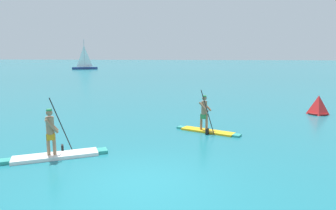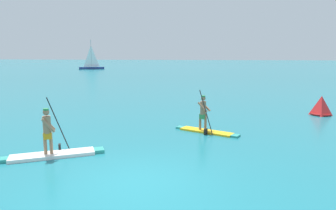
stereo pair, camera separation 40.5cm
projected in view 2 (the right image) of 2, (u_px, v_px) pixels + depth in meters
name	position (u px, v px, depth m)	size (l,w,h in m)	color
ground	(137.00, 182.00, 8.23)	(440.00, 440.00, 0.00)	#1E727F
paddleboarder_mid_center	(52.00, 148.00, 10.24)	(3.21, 2.08, 2.03)	white
paddleboarder_far_right	(205.00, 123.00, 13.49)	(2.96, 1.57, 2.01)	yellow
race_marker_buoy	(321.00, 107.00, 17.37)	(1.12, 1.12, 1.12)	red
sailboat_left_horizon	(92.00, 66.00, 74.73)	(6.12, 3.88, 7.26)	navy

